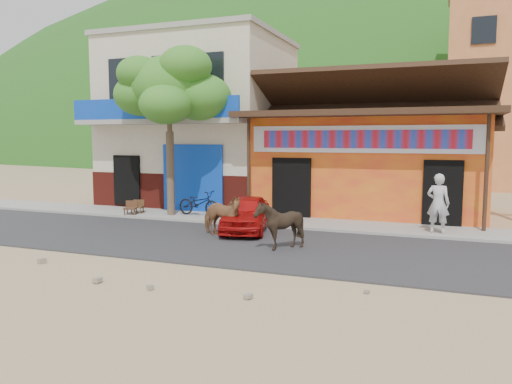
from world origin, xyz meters
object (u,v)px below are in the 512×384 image
cafe_chair_right (130,202)px  tree (170,132)px  scooter (199,203)px  cafe_chair_left (137,201)px  cow_dark (279,225)px  red_car (246,213)px  cow_tan (222,216)px  pedestrian (438,203)px

cafe_chair_right → tree: bearing=0.0°
scooter → cafe_chair_left: size_ratio=1.93×
scooter → cafe_chair_right: size_ratio=1.87×
cafe_chair_left → cafe_chair_right: 0.43m
tree → cow_dark: size_ratio=4.70×
tree → scooter: tree is taller
cow_dark → red_car: 2.70m
red_car → cafe_chair_right: 5.12m
tree → red_car: size_ratio=1.86×
tree → cow_tan: (3.25, -2.64, -2.47)m
scooter → pedestrian: bearing=-85.2°
cow_dark → tree: bearing=-131.8°
red_car → tree: bearing=143.1°
cafe_chair_left → cafe_chair_right: size_ratio=0.97×
scooter → cow_dark: bearing=-123.5°
red_car → cow_dark: bearing=-62.7°
cow_tan → cow_dark: size_ratio=1.14×
cow_dark → cafe_chair_left: size_ratio=1.43×
cow_tan → cafe_chair_right: size_ratio=1.58×
cow_dark → cow_tan: bearing=-123.1°
tree → cow_dark: bearing=-34.2°
cow_tan → cafe_chair_left: (-4.65, 2.57, -0.09)m
cafe_chair_right → cow_tan: bearing=-44.3°
pedestrian → cow_dark: bearing=49.2°
tree → scooter: 2.76m
cafe_chair_left → cafe_chair_right: cafe_chair_right is taller
pedestrian → cow_tan: bearing=29.3°
cow_tan → scooter: bearing=48.5°
pedestrian → cafe_chair_left: 10.51m
cafe_chair_right → pedestrian: bearing=-18.5°
red_car → cafe_chair_left: (-5.00, 1.52, -0.02)m
scooter → cafe_chair_left: scooter is taller
scooter → cafe_chair_right: cafe_chair_right is taller
red_car → scooter: size_ratio=1.87×
cow_dark → pedestrian: bearing=124.3°
cow_tan → scooter: size_ratio=0.84×
cow_tan → scooter: 3.54m
cow_dark → pedestrian: (3.75, 3.36, 0.32)m
scooter → cafe_chair_left: bearing=102.9°
cafe_chair_left → tree: bearing=-13.9°
cow_tan → pedestrian: bearing=-57.8°
cafe_chair_left → red_car: bearing=-33.5°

